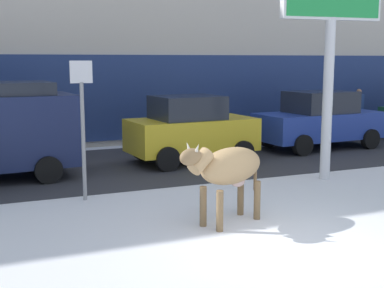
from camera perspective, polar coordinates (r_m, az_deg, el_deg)
ground_plane at (r=8.33m, az=10.00°, el=-10.90°), size 120.00×120.00×0.00m
road_strip at (r=14.51m, az=-5.17°, el=-2.16°), size 60.00×5.60×0.01m
cow_tan at (r=9.08m, az=3.97°, el=-2.60°), size 1.91×1.07×1.54m
car_yellow_hatchback at (r=14.61m, az=-0.12°, el=1.62°), size 3.61×2.12×1.86m
car_blue_sedan at (r=17.45m, az=13.68°, el=2.52°), size 4.31×2.21×1.84m
pedestrian_near_billboard at (r=21.36m, az=17.58°, el=3.44°), size 0.36×0.24×1.73m
street_sign at (r=10.71m, az=-11.79°, el=2.69°), size 0.44×0.08×2.82m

